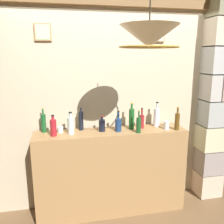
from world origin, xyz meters
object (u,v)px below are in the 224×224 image
(liquor_bottle_vodka, at_px, (139,125))
(liquor_bottle_vermouth, at_px, (177,121))
(liquor_bottle_scotch, at_px, (157,117))
(liquor_bottle_tequila, at_px, (118,124))
(liquor_bottle_gin, at_px, (81,121))
(liquor_bottle_port, at_px, (132,118))
(liquor_bottle_rye, at_px, (102,125))
(glass_tumbler_highball, at_px, (167,125))
(liquor_bottle_rum, at_px, (71,125))
(liquor_bottle_amaro, at_px, (53,127))
(glass_tumbler_rocks, at_px, (60,130))
(liquor_bottle_bourbon, at_px, (142,121))
(pendant_lamp, at_px, (149,37))
(liquor_bottle_mezcal, at_px, (44,123))

(liquor_bottle_vodka, distance_m, liquor_bottle_vermouth, 0.50)
(liquor_bottle_vodka, height_order, liquor_bottle_scotch, liquor_bottle_scotch)
(liquor_bottle_vodka, bearing_deg, liquor_bottle_tequila, 153.48)
(liquor_bottle_gin, bearing_deg, liquor_bottle_port, -7.71)
(liquor_bottle_vodka, distance_m, liquor_bottle_gin, 0.70)
(liquor_bottle_rye, relative_size, glass_tumbler_highball, 1.85)
(liquor_bottle_rum, distance_m, liquor_bottle_vermouth, 1.29)
(liquor_bottle_rye, bearing_deg, liquor_bottle_gin, 156.94)
(liquor_bottle_gin, xyz_separation_m, liquor_bottle_tequila, (0.44, -0.14, -0.03))
(liquor_bottle_rye, xyz_separation_m, liquor_bottle_port, (0.38, 0.02, 0.06))
(liquor_bottle_amaro, bearing_deg, glass_tumbler_rocks, 56.56)
(liquor_bottle_gin, relative_size, liquor_bottle_bourbon, 1.08)
(liquor_bottle_vodka, bearing_deg, liquor_bottle_port, 102.12)
(liquor_bottle_port, xyz_separation_m, liquor_bottle_scotch, (0.35, 0.04, -0.01))
(liquor_bottle_scotch, bearing_deg, liquor_bottle_tequila, -169.54)
(liquor_bottle_rye, height_order, liquor_bottle_tequila, liquor_bottle_tequila)
(liquor_bottle_amaro, xyz_separation_m, pendant_lamp, (0.86, -0.69, 0.95))
(liquor_bottle_rum, xyz_separation_m, liquor_bottle_tequila, (0.57, -0.00, -0.02))
(liquor_bottle_vermouth, xyz_separation_m, liquor_bottle_scotch, (-0.19, 0.19, 0.01))
(liquor_bottle_gin, distance_m, liquor_bottle_rum, 0.19)
(liquor_bottle_rum, height_order, liquor_bottle_scotch, liquor_bottle_scotch)
(liquor_bottle_tequila, relative_size, glass_tumbler_highball, 2.40)
(liquor_bottle_bourbon, distance_m, liquor_bottle_rye, 0.51)
(liquor_bottle_tequila, bearing_deg, liquor_bottle_port, 18.22)
(liquor_bottle_amaro, bearing_deg, liquor_bottle_mezcal, 124.77)
(liquor_bottle_gin, xyz_separation_m, liquor_bottle_rum, (-0.13, -0.14, -0.01))
(liquor_bottle_gin, bearing_deg, pendant_lamp, -58.01)
(liquor_bottle_rum, xyz_separation_m, pendant_lamp, (0.66, -0.71, 0.94))
(liquor_bottle_gin, xyz_separation_m, liquor_bottle_scotch, (0.97, -0.05, 0.01))
(liquor_bottle_port, bearing_deg, liquor_bottle_bourbon, 2.37)
(pendant_lamp, bearing_deg, glass_tumbler_rocks, 134.34)
(liquor_bottle_vodka, xyz_separation_m, liquor_bottle_rum, (-0.79, 0.11, 0.01))
(liquor_bottle_amaro, bearing_deg, liquor_bottle_rye, 6.14)
(liquor_bottle_amaro, bearing_deg, liquor_bottle_vodka, -5.22)
(liquor_bottle_port, height_order, liquor_bottle_scotch, liquor_bottle_port)
(pendant_lamp, bearing_deg, liquor_bottle_amaro, 141.40)
(liquor_bottle_rum, bearing_deg, liquor_bottle_rye, 6.01)
(liquor_bottle_gin, height_order, liquor_bottle_vermouth, liquor_bottle_vermouth)
(liquor_bottle_vodka, bearing_deg, liquor_bottle_rum, 171.90)
(liquor_bottle_tequila, xyz_separation_m, glass_tumbler_rocks, (-0.69, 0.10, -0.05))
(liquor_bottle_mezcal, relative_size, liquor_bottle_scotch, 0.92)
(liquor_bottle_port, xyz_separation_m, liquor_bottle_vermouth, (0.54, -0.16, -0.02))
(liquor_bottle_scotch, bearing_deg, liquor_bottle_rum, -174.99)
(liquor_bottle_vermouth, relative_size, glass_tumbler_rocks, 4.13)
(liquor_bottle_port, height_order, glass_tumbler_highball, liquor_bottle_port)
(liquor_bottle_rum, bearing_deg, liquor_bottle_amaro, -173.62)
(liquor_bottle_vermouth, bearing_deg, pendant_lamp, -135.60)
(liquor_bottle_rum, distance_m, pendant_lamp, 1.35)
(liquor_bottle_gin, bearing_deg, liquor_bottle_rye, -23.06)
(pendant_lamp, bearing_deg, liquor_bottle_rye, 111.11)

